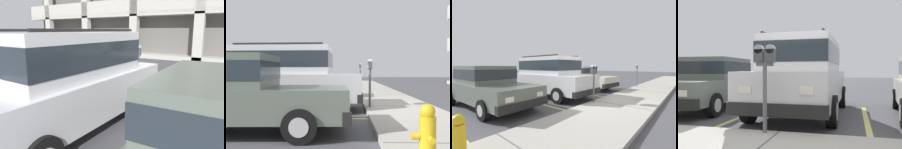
% 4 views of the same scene
% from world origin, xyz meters
% --- Properties ---
extents(ground_plane, '(80.00, 80.00, 0.10)m').
position_xyz_m(ground_plane, '(0.00, 0.00, -0.05)').
color(ground_plane, '#4C4C51').
extents(sidewalk, '(40.00, 2.20, 0.12)m').
position_xyz_m(sidewalk, '(0.00, 1.30, 0.06)').
color(sidewalk, '#ADA89E').
rests_on(sidewalk, ground_plane).
extents(parking_stall_lines, '(12.06, 4.80, 0.01)m').
position_xyz_m(parking_stall_lines, '(1.49, -1.40, 0.00)').
color(parking_stall_lines, '#DBD16B').
rests_on(parking_stall_lines, ground_plane).
extents(silver_suv, '(2.08, 4.81, 2.03)m').
position_xyz_m(silver_suv, '(0.08, -2.30, 1.09)').
color(silver_suv, silver).
rests_on(silver_suv, ground_plane).
extents(parking_meter_near, '(0.35, 0.12, 1.45)m').
position_xyz_m(parking_meter_near, '(0.21, 0.35, 1.20)').
color(parking_meter_near, '#595B60').
rests_on(parking_meter_near, sidewalk).
extents(parking_meter_far, '(0.15, 0.12, 1.52)m').
position_xyz_m(parking_meter_far, '(-5.76, 0.35, 1.12)').
color(parking_meter_far, '#595B60').
rests_on(parking_meter_far, sidewalk).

